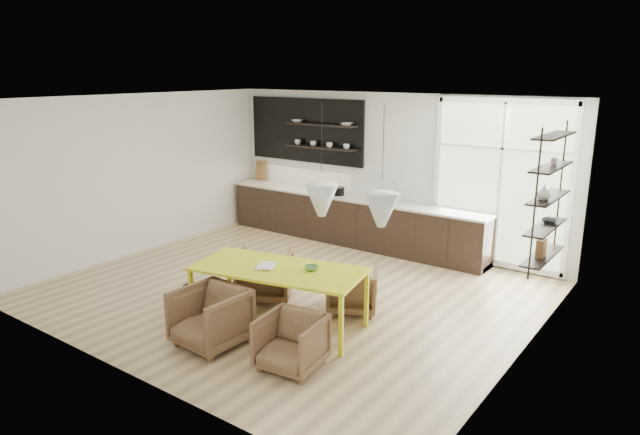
# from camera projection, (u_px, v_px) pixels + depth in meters

# --- Properties ---
(room) EXTENTS (7.02, 6.01, 2.91)m
(room) POSITION_uv_depth(u_px,v_px,m) (362.00, 191.00, 8.96)
(room) COLOR #DAB985
(room) RESTS_ON ground
(kitchen_run) EXTENTS (5.54, 0.69, 2.75)m
(kitchen_run) POSITION_uv_depth(u_px,v_px,m) (349.00, 212.00, 11.14)
(kitchen_run) COLOR black
(kitchen_run) RESTS_ON ground
(right_shelving) EXTENTS (0.26, 1.22, 1.90)m
(right_shelving) POSITION_uv_depth(u_px,v_px,m) (547.00, 201.00, 7.39)
(right_shelving) COLOR black
(right_shelving) RESTS_ON ground
(dining_table) EXTENTS (2.39, 1.45, 0.81)m
(dining_table) POSITION_uv_depth(u_px,v_px,m) (278.00, 272.00, 7.41)
(dining_table) COLOR yellow
(dining_table) RESTS_ON ground
(armchair_back_left) EXTENTS (1.08, 1.08, 0.72)m
(armchair_back_left) POSITION_uv_depth(u_px,v_px,m) (265.00, 275.00, 8.42)
(armchair_back_left) COLOR brown
(armchair_back_left) RESTS_ON ground
(armchair_back_right) EXTENTS (0.92, 0.93, 0.63)m
(armchair_back_right) POSITION_uv_depth(u_px,v_px,m) (353.00, 289.00, 8.01)
(armchair_back_right) COLOR brown
(armchair_back_right) RESTS_ON ground
(armchair_front_left) EXTENTS (0.82, 0.84, 0.73)m
(armchair_front_left) POSITION_uv_depth(u_px,v_px,m) (210.00, 317.00, 6.98)
(armchair_front_left) COLOR brown
(armchair_front_left) RESTS_ON ground
(armchair_front_right) EXTENTS (0.76, 0.77, 0.63)m
(armchair_front_right) POSITION_uv_depth(u_px,v_px,m) (291.00, 342.00, 6.45)
(armchair_front_right) COLOR brown
(armchair_front_right) RESTS_ON ground
(wire_stool) EXTENTS (0.32, 0.32, 0.40)m
(wire_stool) POSITION_uv_depth(u_px,v_px,m) (194.00, 295.00, 7.94)
(wire_stool) COLOR black
(wire_stool) RESTS_ON ground
(table_book) EXTENTS (0.33, 0.37, 0.03)m
(table_book) POSITION_uv_depth(u_px,v_px,m) (258.00, 266.00, 7.44)
(table_book) COLOR white
(table_book) RESTS_ON dining_table
(table_bowl) EXTENTS (0.22, 0.22, 0.06)m
(table_bowl) POSITION_uv_depth(u_px,v_px,m) (312.00, 268.00, 7.31)
(table_bowl) COLOR #50894D
(table_bowl) RESTS_ON dining_table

